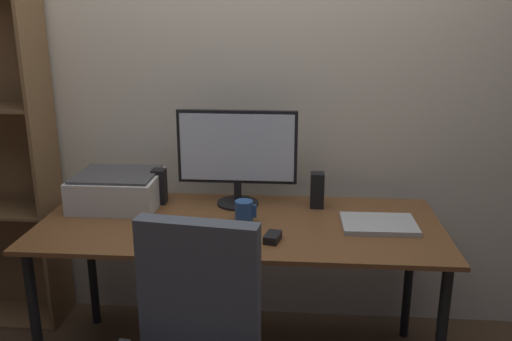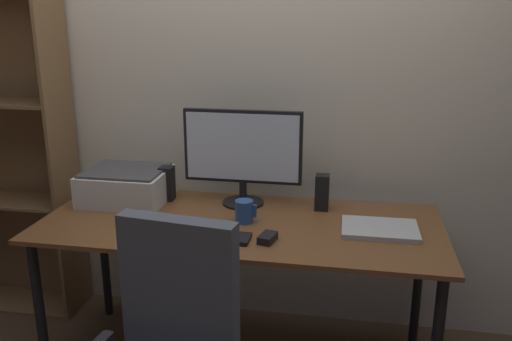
# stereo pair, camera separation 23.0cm
# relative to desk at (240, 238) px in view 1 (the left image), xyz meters

# --- Properties ---
(back_wall) EXTENTS (6.40, 0.10, 2.60)m
(back_wall) POSITION_rel_desk_xyz_m (0.00, 0.54, 0.63)
(back_wall) COLOR beige
(back_wall) RESTS_ON ground
(desk) EXTENTS (1.78, 0.75, 0.74)m
(desk) POSITION_rel_desk_xyz_m (0.00, 0.00, 0.00)
(desk) COLOR brown
(desk) RESTS_ON ground
(monitor) EXTENTS (0.57, 0.20, 0.46)m
(monitor) POSITION_rel_desk_xyz_m (-0.03, 0.23, 0.34)
(monitor) COLOR black
(monitor) RESTS_ON desk
(keyboard) EXTENTS (0.29, 0.11, 0.02)m
(keyboard) POSITION_rel_desk_xyz_m (-0.06, -0.20, 0.08)
(keyboard) COLOR black
(keyboard) RESTS_ON desk
(mouse) EXTENTS (0.08, 0.11, 0.03)m
(mouse) POSITION_rel_desk_xyz_m (0.16, -0.19, 0.09)
(mouse) COLOR black
(mouse) RESTS_ON desk
(coffee_mug) EXTENTS (0.10, 0.08, 0.10)m
(coffee_mug) POSITION_rel_desk_xyz_m (0.02, 0.00, 0.12)
(coffee_mug) COLOR #285193
(coffee_mug) RESTS_ON desk
(laptop) EXTENTS (0.32, 0.23, 0.02)m
(laptop) POSITION_rel_desk_xyz_m (0.61, 0.00, 0.09)
(laptop) COLOR #B7BABC
(laptop) RESTS_ON desk
(speaker_left) EXTENTS (0.06, 0.07, 0.17)m
(speaker_left) POSITION_rel_desk_xyz_m (-0.42, 0.22, 0.16)
(speaker_left) COLOR black
(speaker_left) RESTS_ON desk
(speaker_right) EXTENTS (0.06, 0.07, 0.17)m
(speaker_right) POSITION_rel_desk_xyz_m (0.35, 0.22, 0.16)
(speaker_right) COLOR black
(speaker_right) RESTS_ON desk
(printer) EXTENTS (0.40, 0.34, 0.16)m
(printer) POSITION_rel_desk_xyz_m (-0.61, 0.17, 0.15)
(printer) COLOR silver
(printer) RESTS_ON desk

